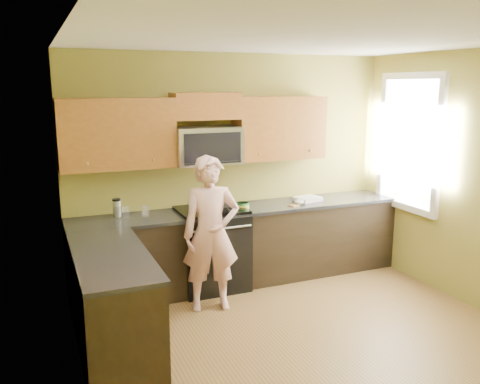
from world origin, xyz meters
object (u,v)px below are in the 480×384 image
frying_pan (224,210)px  butter_tub (243,209)px  stove (212,248)px  microwave (207,164)px  woman (211,234)px  travel_mug (117,216)px

frying_pan → butter_tub: 0.28m
stove → frying_pan: size_ratio=1.85×
stove → butter_tub: (0.38, -0.05, 0.45)m
microwave → woman: (-0.19, -0.65, -0.63)m
travel_mug → woman: bearing=-39.9°
woman → frying_pan: bearing=65.1°
stove → woman: 0.65m
microwave → woman: size_ratio=0.47×
frying_pan → stove: bearing=137.8°
travel_mug → stove: bearing=-9.7°
butter_tub → travel_mug: 1.43m
microwave → stove: bearing=-90.0°
microwave → travel_mug: size_ratio=3.84×
butter_tub → woman: bearing=-140.1°
stove → frying_pan: bearing=-48.2°
butter_tub → microwave: bearing=155.5°
travel_mug → frying_pan: bearing=-14.6°
woman → frying_pan: (0.30, 0.41, 0.13)m
butter_tub → travel_mug: bearing=170.9°
frying_pan → butter_tub: size_ratio=3.73×
stove → microwave: 0.98m
woman → butter_tub: 0.75m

